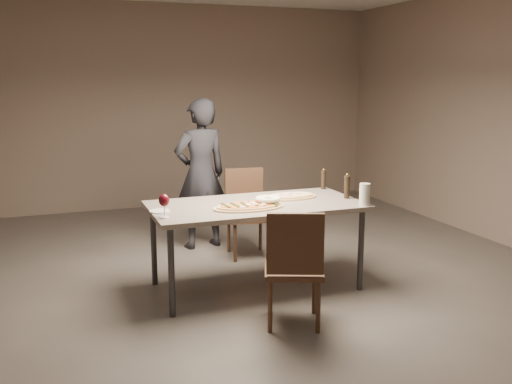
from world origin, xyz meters
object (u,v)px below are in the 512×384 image
object	(u,v)px
bread_basket	(268,200)
zucchini_pizza	(249,206)
pepper_mill_left	(323,180)
diner	(201,174)
ham_pizza	(290,196)
chair_near	(294,263)
dining_table	(256,210)
carafe	(365,194)
chair_far	(246,207)

from	to	relation	value
bread_basket	zucchini_pizza	bearing A→B (deg)	-170.58
zucchini_pizza	bread_basket	xyz separation A→B (m)	(0.18, 0.03, 0.03)
pepper_mill_left	diner	xyz separation A→B (m)	(-0.96, 0.97, -0.04)
ham_pizza	bread_basket	bearing A→B (deg)	-160.09
chair_near	diner	world-z (taller)	diner
dining_table	carafe	world-z (taller)	carafe
pepper_mill_left	carafe	xyz separation A→B (m)	(0.00, -0.76, 0.00)
ham_pizza	carafe	world-z (taller)	carafe
zucchini_pizza	carafe	xyz separation A→B (m)	(0.95, -0.23, 0.08)
carafe	pepper_mill_left	bearing A→B (deg)	90.00
dining_table	chair_near	xyz separation A→B (m)	(-0.03, -0.87, -0.19)
carafe	chair_near	xyz separation A→B (m)	(-0.86, -0.49, -0.34)
ham_pizza	dining_table	bearing A→B (deg)	179.41
dining_table	ham_pizza	world-z (taller)	ham_pizza
pepper_mill_left	diner	bearing A→B (deg)	134.64
ham_pizza	chair_near	world-z (taller)	chair_near
dining_table	carafe	bearing A→B (deg)	-24.60
dining_table	pepper_mill_left	size ratio (longest dim) A/B	9.18
zucchini_pizza	diner	bearing A→B (deg)	83.29
diner	chair_far	bearing A→B (deg)	123.51
diner	chair_near	bearing A→B (deg)	83.12
zucchini_pizza	chair_far	xyz separation A→B (m)	(0.36, 1.10, -0.27)
diner	ham_pizza	bearing A→B (deg)	102.00
bread_basket	pepper_mill_left	xyz separation A→B (m)	(0.77, 0.50, 0.05)
bread_basket	carafe	bearing A→B (deg)	-18.94
chair_near	diner	xyz separation A→B (m)	(-0.10, 2.22, 0.30)
bread_basket	pepper_mill_left	world-z (taller)	pepper_mill_left
pepper_mill_left	chair_far	distance (m)	0.89
carafe	chair_near	world-z (taller)	carafe
ham_pizza	pepper_mill_left	xyz separation A→B (m)	(0.47, 0.28, 0.08)
zucchini_pizza	carafe	size ratio (longest dim) A/B	3.23
chair_near	diner	size ratio (longest dim) A/B	0.56
pepper_mill_left	chair_near	distance (m)	1.55
zucchini_pizza	bread_basket	size ratio (longest dim) A/B	2.83
pepper_mill_left	chair_far	size ratio (longest dim) A/B	0.22
dining_table	chair_far	xyz separation A→B (m)	(0.24, 0.95, -0.20)
dining_table	bread_basket	size ratio (longest dim) A/B	8.48
diner	dining_table	bearing A→B (deg)	85.96
dining_table	pepper_mill_left	bearing A→B (deg)	24.60
chair_far	diner	distance (m)	0.63
bread_basket	pepper_mill_left	size ratio (longest dim) A/B	1.08
zucchini_pizza	chair_far	size ratio (longest dim) A/B	0.68
zucchini_pizza	bread_basket	bearing A→B (deg)	2.31
zucchini_pizza	bread_basket	distance (m)	0.19
carafe	diner	xyz separation A→B (m)	(-0.96, 1.73, -0.04)
dining_table	chair_far	distance (m)	1.00
carafe	zucchini_pizza	bearing A→B (deg)	166.20
ham_pizza	bread_basket	distance (m)	0.37
chair_near	bread_basket	bearing A→B (deg)	104.45
ham_pizza	pepper_mill_left	distance (m)	0.55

